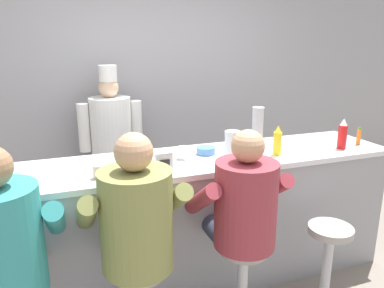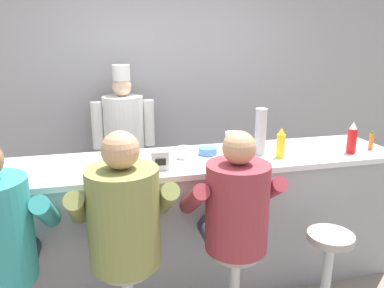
{
  "view_description": "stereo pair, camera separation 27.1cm",
  "coord_description": "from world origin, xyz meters",
  "px_view_note": "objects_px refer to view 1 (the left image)",
  "views": [
    {
      "loc": [
        -0.96,
        -2.14,
        1.86
      ],
      "look_at": [
        -0.06,
        0.31,
        1.14
      ],
      "focal_mm": 35.0,
      "sensor_mm": 36.0,
      "label": 1
    },
    {
      "loc": [
        -0.7,
        -2.22,
        1.86
      ],
      "look_at": [
        -0.06,
        0.31,
        1.14
      ],
      "focal_mm": 35.0,
      "sensor_mm": 36.0,
      "label": 2
    }
  ],
  "objects_px": {
    "diner_seated_teal": "(3,246)",
    "cook_in_whites_near": "(112,139)",
    "ketchup_bottle_red": "(342,135)",
    "cup_stack_steel": "(257,130)",
    "water_pitcher_clear": "(232,145)",
    "cereal_bowl": "(206,151)",
    "hot_sauce_bottle_orange": "(359,136)",
    "coffee_mug_tan": "(100,171)",
    "mustard_bottle_yellow": "(277,141)",
    "empty_stool_round": "(328,253)",
    "breakfast_plate": "(4,184)",
    "coffee_mug_white": "(184,153)",
    "diner_seated_olive": "(136,224)",
    "napkin_dispenser_chrome": "(163,162)",
    "diner_seated_maroon": "(243,209)"
  },
  "relations": [
    {
      "from": "diner_seated_maroon",
      "to": "empty_stool_round",
      "type": "distance_m",
      "value": 0.8
    },
    {
      "from": "diner_seated_maroon",
      "to": "cook_in_whites_near",
      "type": "bearing_deg",
      "value": 106.08
    },
    {
      "from": "breakfast_plate",
      "to": "coffee_mug_white",
      "type": "distance_m",
      "value": 1.2
    },
    {
      "from": "water_pitcher_clear",
      "to": "cook_in_whites_near",
      "type": "bearing_deg",
      "value": 116.79
    },
    {
      "from": "mustard_bottle_yellow",
      "to": "diner_seated_maroon",
      "type": "bearing_deg",
      "value": -138.71
    },
    {
      "from": "cereal_bowl",
      "to": "coffee_mug_tan",
      "type": "distance_m",
      "value": 0.87
    },
    {
      "from": "ketchup_bottle_red",
      "to": "cup_stack_steel",
      "type": "distance_m",
      "value": 0.72
    },
    {
      "from": "hot_sauce_bottle_orange",
      "to": "cook_in_whites_near",
      "type": "distance_m",
      "value": 2.32
    },
    {
      "from": "napkin_dispenser_chrome",
      "to": "diner_seated_olive",
      "type": "relative_size",
      "value": 0.09
    },
    {
      "from": "coffee_mug_white",
      "to": "napkin_dispenser_chrome",
      "type": "relative_size",
      "value": 1.02
    },
    {
      "from": "diner_seated_teal",
      "to": "diner_seated_olive",
      "type": "bearing_deg",
      "value": 0.03
    },
    {
      "from": "water_pitcher_clear",
      "to": "napkin_dispenser_chrome",
      "type": "relative_size",
      "value": 1.61
    },
    {
      "from": "breakfast_plate",
      "to": "empty_stool_round",
      "type": "height_order",
      "value": "breakfast_plate"
    },
    {
      "from": "ketchup_bottle_red",
      "to": "breakfast_plate",
      "type": "distance_m",
      "value": 2.48
    },
    {
      "from": "mustard_bottle_yellow",
      "to": "diner_seated_teal",
      "type": "relative_size",
      "value": 0.16
    },
    {
      "from": "water_pitcher_clear",
      "to": "cook_in_whites_near",
      "type": "height_order",
      "value": "cook_in_whites_near"
    },
    {
      "from": "diner_seated_maroon",
      "to": "hot_sauce_bottle_orange",
      "type": "bearing_deg",
      "value": 19.83
    },
    {
      "from": "breakfast_plate",
      "to": "ketchup_bottle_red",
      "type": "bearing_deg",
      "value": -1.0
    },
    {
      "from": "mustard_bottle_yellow",
      "to": "empty_stool_round",
      "type": "distance_m",
      "value": 0.87
    },
    {
      "from": "diner_seated_teal",
      "to": "cook_in_whites_near",
      "type": "distance_m",
      "value": 2.02
    },
    {
      "from": "diner_seated_teal",
      "to": "empty_stool_round",
      "type": "relative_size",
      "value": 2.24
    },
    {
      "from": "diner_seated_teal",
      "to": "empty_stool_round",
      "type": "height_order",
      "value": "diner_seated_teal"
    },
    {
      "from": "empty_stool_round",
      "to": "cook_in_whites_near",
      "type": "height_order",
      "value": "cook_in_whites_near"
    },
    {
      "from": "water_pitcher_clear",
      "to": "cup_stack_steel",
      "type": "height_order",
      "value": "cup_stack_steel"
    },
    {
      "from": "water_pitcher_clear",
      "to": "cereal_bowl",
      "type": "bearing_deg",
      "value": 126.39
    },
    {
      "from": "mustard_bottle_yellow",
      "to": "empty_stool_round",
      "type": "bearing_deg",
      "value": -73.17
    },
    {
      "from": "breakfast_plate",
      "to": "cup_stack_steel",
      "type": "height_order",
      "value": "cup_stack_steel"
    },
    {
      "from": "breakfast_plate",
      "to": "napkin_dispenser_chrome",
      "type": "distance_m",
      "value": 0.98
    },
    {
      "from": "diner_seated_olive",
      "to": "diner_seated_maroon",
      "type": "distance_m",
      "value": 0.67
    },
    {
      "from": "hot_sauce_bottle_orange",
      "to": "coffee_mug_white",
      "type": "height_order",
      "value": "hot_sauce_bottle_orange"
    },
    {
      "from": "napkin_dispenser_chrome",
      "to": "diner_seated_teal",
      "type": "height_order",
      "value": "diner_seated_teal"
    },
    {
      "from": "mustard_bottle_yellow",
      "to": "coffee_mug_tan",
      "type": "relative_size",
      "value": 1.82
    },
    {
      "from": "coffee_mug_tan",
      "to": "diner_seated_maroon",
      "type": "distance_m",
      "value": 0.93
    },
    {
      "from": "ketchup_bottle_red",
      "to": "mustard_bottle_yellow",
      "type": "xyz_separation_m",
      "value": [
        -0.59,
        0.03,
        -0.01
      ]
    },
    {
      "from": "hot_sauce_bottle_orange",
      "to": "coffee_mug_tan",
      "type": "xyz_separation_m",
      "value": [
        -2.13,
        -0.06,
        -0.03
      ]
    },
    {
      "from": "water_pitcher_clear",
      "to": "cereal_bowl",
      "type": "height_order",
      "value": "water_pitcher_clear"
    },
    {
      "from": "coffee_mug_white",
      "to": "diner_seated_olive",
      "type": "xyz_separation_m",
      "value": [
        -0.5,
        -0.61,
        -0.19
      ]
    },
    {
      "from": "breakfast_plate",
      "to": "diner_seated_teal",
      "type": "distance_m",
      "value": 0.5
    },
    {
      "from": "coffee_mug_tan",
      "to": "napkin_dispenser_chrome",
      "type": "bearing_deg",
      "value": -2.05
    },
    {
      "from": "cereal_bowl",
      "to": "empty_stool_round",
      "type": "bearing_deg",
      "value": -47.05
    },
    {
      "from": "hot_sauce_bottle_orange",
      "to": "water_pitcher_clear",
      "type": "xyz_separation_m",
      "value": [
        -1.17,
        0.0,
        0.04
      ]
    },
    {
      "from": "ketchup_bottle_red",
      "to": "mustard_bottle_yellow",
      "type": "height_order",
      "value": "ketchup_bottle_red"
    },
    {
      "from": "cup_stack_steel",
      "to": "napkin_dispenser_chrome",
      "type": "bearing_deg",
      "value": -168.78
    },
    {
      "from": "cereal_bowl",
      "to": "diner_seated_olive",
      "type": "height_order",
      "value": "diner_seated_olive"
    },
    {
      "from": "ketchup_bottle_red",
      "to": "breakfast_plate",
      "type": "height_order",
      "value": "ketchup_bottle_red"
    },
    {
      "from": "coffee_mug_tan",
      "to": "diner_seated_maroon",
      "type": "relative_size",
      "value": 0.09
    },
    {
      "from": "empty_stool_round",
      "to": "water_pitcher_clear",
      "type": "bearing_deg",
      "value": 135.0
    },
    {
      "from": "ketchup_bottle_red",
      "to": "cup_stack_steel",
      "type": "xyz_separation_m",
      "value": [
        -0.71,
        0.13,
        0.06
      ]
    },
    {
      "from": "hot_sauce_bottle_orange",
      "to": "cook_in_whites_near",
      "type": "height_order",
      "value": "cook_in_whites_near"
    },
    {
      "from": "mustard_bottle_yellow",
      "to": "cook_in_whites_near",
      "type": "distance_m",
      "value": 1.76
    }
  ]
}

